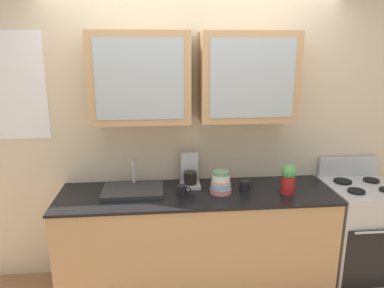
{
  "coord_description": "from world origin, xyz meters",
  "views": [
    {
      "loc": [
        -0.3,
        -2.76,
        2.06
      ],
      "look_at": [
        -0.04,
        0.0,
        1.33
      ],
      "focal_mm": 33.22,
      "sensor_mm": 36.0,
      "label": 1
    }
  ],
  "objects_px": {
    "cup_near_bowls": "(245,186)",
    "coffee_maker": "(190,173)",
    "stove_range": "(358,232)",
    "cup_near_sink": "(182,191)",
    "sink_faucet": "(133,190)",
    "vase": "(288,178)",
    "bowl_stack": "(221,183)"
  },
  "relations": [
    {
      "from": "stove_range",
      "to": "cup_near_sink",
      "type": "relative_size",
      "value": 9.42
    },
    {
      "from": "sink_faucet",
      "to": "coffee_maker",
      "type": "height_order",
      "value": "coffee_maker"
    },
    {
      "from": "vase",
      "to": "cup_near_sink",
      "type": "bearing_deg",
      "value": 178.57
    },
    {
      "from": "bowl_stack",
      "to": "cup_near_sink",
      "type": "xyz_separation_m",
      "value": [
        -0.33,
        -0.04,
        -0.04
      ]
    },
    {
      "from": "cup_near_sink",
      "to": "sink_faucet",
      "type": "bearing_deg",
      "value": 162.46
    },
    {
      "from": "coffee_maker",
      "to": "bowl_stack",
      "type": "bearing_deg",
      "value": -39.09
    },
    {
      "from": "stove_range",
      "to": "cup_near_sink",
      "type": "bearing_deg",
      "value": -177.75
    },
    {
      "from": "bowl_stack",
      "to": "cup_near_bowls",
      "type": "bearing_deg",
      "value": 6.4
    },
    {
      "from": "bowl_stack",
      "to": "cup_near_sink",
      "type": "height_order",
      "value": "bowl_stack"
    },
    {
      "from": "bowl_stack",
      "to": "cup_near_bowls",
      "type": "height_order",
      "value": "bowl_stack"
    },
    {
      "from": "vase",
      "to": "coffee_maker",
      "type": "bearing_deg",
      "value": 161.66
    },
    {
      "from": "sink_faucet",
      "to": "cup_near_bowls",
      "type": "xyz_separation_m",
      "value": [
        0.95,
        -0.06,
        0.02
      ]
    },
    {
      "from": "vase",
      "to": "bowl_stack",
      "type": "bearing_deg",
      "value": 173.11
    },
    {
      "from": "stove_range",
      "to": "coffee_maker",
      "type": "xyz_separation_m",
      "value": [
        -1.52,
        0.18,
        0.55
      ]
    },
    {
      "from": "cup_near_bowls",
      "to": "sink_faucet",
      "type": "bearing_deg",
      "value": 176.36
    },
    {
      "from": "stove_range",
      "to": "cup_near_sink",
      "type": "height_order",
      "value": "stove_range"
    },
    {
      "from": "stove_range",
      "to": "cup_near_sink",
      "type": "xyz_separation_m",
      "value": [
        -1.6,
        -0.06,
        0.49
      ]
    },
    {
      "from": "cup_near_sink",
      "to": "cup_near_bowls",
      "type": "distance_m",
      "value": 0.54
    },
    {
      "from": "stove_range",
      "to": "cup_near_sink",
      "type": "distance_m",
      "value": 1.68
    },
    {
      "from": "sink_faucet",
      "to": "vase",
      "type": "xyz_separation_m",
      "value": [
        1.29,
        -0.15,
        0.11
      ]
    },
    {
      "from": "bowl_stack",
      "to": "stove_range",
      "type": "bearing_deg",
      "value": 0.81
    },
    {
      "from": "vase",
      "to": "cup_near_sink",
      "type": "height_order",
      "value": "vase"
    },
    {
      "from": "cup_near_sink",
      "to": "coffee_maker",
      "type": "relative_size",
      "value": 0.4
    },
    {
      "from": "sink_faucet",
      "to": "cup_near_bowls",
      "type": "bearing_deg",
      "value": -3.64
    },
    {
      "from": "cup_near_bowls",
      "to": "coffee_maker",
      "type": "bearing_deg",
      "value": 159.13
    },
    {
      "from": "sink_faucet",
      "to": "bowl_stack",
      "type": "xyz_separation_m",
      "value": [
        0.73,
        -0.08,
        0.07
      ]
    },
    {
      "from": "sink_faucet",
      "to": "stove_range",
      "type": "bearing_deg",
      "value": -1.88
    },
    {
      "from": "sink_faucet",
      "to": "vase",
      "type": "height_order",
      "value": "sink_faucet"
    },
    {
      "from": "stove_range",
      "to": "sink_faucet",
      "type": "xyz_separation_m",
      "value": [
        -2.01,
        0.07,
        0.46
      ]
    },
    {
      "from": "bowl_stack",
      "to": "vase",
      "type": "xyz_separation_m",
      "value": [
        0.55,
        -0.07,
        0.05
      ]
    },
    {
      "from": "coffee_maker",
      "to": "sink_faucet",
      "type": "bearing_deg",
      "value": -167.07
    },
    {
      "from": "bowl_stack",
      "to": "cup_near_sink",
      "type": "distance_m",
      "value": 0.33
    }
  ]
}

